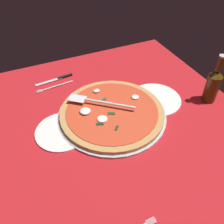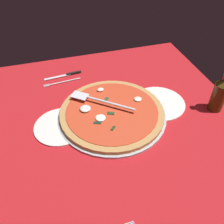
{
  "view_description": "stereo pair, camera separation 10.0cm",
  "coord_description": "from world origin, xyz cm",
  "px_view_note": "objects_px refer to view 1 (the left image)",
  "views": [
    {
      "loc": [
        -27.76,
        -63.62,
        69.67
      ],
      "look_at": [
        2.54,
        3.32,
        2.36
      ],
      "focal_mm": 38.81,
      "sensor_mm": 36.0,
      "label": 1
    },
    {
      "loc": [
        -18.44,
        -67.1,
        69.67
      ],
      "look_at": [
        2.54,
        3.32,
        2.36
      ],
      "focal_mm": 38.81,
      "sensor_mm": 36.0,
      "label": 2
    }
  ],
  "objects_px": {
    "dinner_plate_left": "(62,131)",
    "pizza_server": "(99,102)",
    "place_setting_far": "(56,83)",
    "pizza": "(112,112)",
    "dinner_plate_right": "(155,99)",
    "beer_bottle": "(213,85)"
  },
  "relations": [
    {
      "from": "place_setting_far",
      "to": "beer_bottle",
      "type": "height_order",
      "value": "beer_bottle"
    },
    {
      "from": "pizza_server",
      "to": "dinner_plate_right",
      "type": "bearing_deg",
      "value": -149.34
    },
    {
      "from": "dinner_plate_left",
      "to": "pizza_server",
      "type": "relative_size",
      "value": 0.87
    },
    {
      "from": "pizza_server",
      "to": "place_setting_far",
      "type": "relative_size",
      "value": 1.2
    },
    {
      "from": "place_setting_far",
      "to": "beer_bottle",
      "type": "xyz_separation_m",
      "value": [
        0.59,
        -0.41,
        0.08
      ]
    },
    {
      "from": "pizza_server",
      "to": "beer_bottle",
      "type": "xyz_separation_m",
      "value": [
        0.47,
        -0.14,
        0.04
      ]
    },
    {
      "from": "dinner_plate_left",
      "to": "pizza",
      "type": "relative_size",
      "value": 0.49
    },
    {
      "from": "dinner_plate_left",
      "to": "pizza_server",
      "type": "distance_m",
      "value": 0.19
    },
    {
      "from": "beer_bottle",
      "to": "pizza_server",
      "type": "bearing_deg",
      "value": 163.88
    },
    {
      "from": "dinner_plate_left",
      "to": "place_setting_far",
      "type": "distance_m",
      "value": 0.33
    },
    {
      "from": "dinner_plate_right",
      "to": "beer_bottle",
      "type": "bearing_deg",
      "value": -24.37
    },
    {
      "from": "pizza",
      "to": "beer_bottle",
      "type": "xyz_separation_m",
      "value": [
        0.43,
        -0.08,
        0.06
      ]
    },
    {
      "from": "dinner_plate_right",
      "to": "pizza",
      "type": "relative_size",
      "value": 0.54
    },
    {
      "from": "pizza",
      "to": "pizza_server",
      "type": "bearing_deg",
      "value": 123.35
    },
    {
      "from": "place_setting_far",
      "to": "beer_bottle",
      "type": "bearing_deg",
      "value": 139.88
    },
    {
      "from": "dinner_plate_right",
      "to": "place_setting_far",
      "type": "relative_size",
      "value": 1.15
    },
    {
      "from": "pizza",
      "to": "beer_bottle",
      "type": "distance_m",
      "value": 0.45
    },
    {
      "from": "pizza_server",
      "to": "dinner_plate_left",
      "type": "bearing_deg",
      "value": 56.7
    },
    {
      "from": "pizza_server",
      "to": "beer_bottle",
      "type": "bearing_deg",
      "value": -156.98
    },
    {
      "from": "place_setting_far",
      "to": "pizza",
      "type": "bearing_deg",
      "value": 109.75
    },
    {
      "from": "dinner_plate_right",
      "to": "pizza_server",
      "type": "xyz_separation_m",
      "value": [
        -0.25,
        0.04,
        0.04
      ]
    },
    {
      "from": "place_setting_far",
      "to": "dinner_plate_left",
      "type": "bearing_deg",
      "value": 73.76
    }
  ]
}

